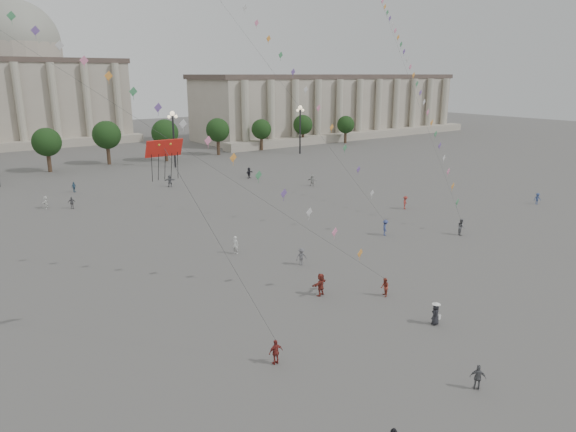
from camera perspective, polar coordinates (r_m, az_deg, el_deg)
ground at (r=36.93m, az=11.53°, el=-12.76°), size 360.00×360.00×0.00m
hall_east at (r=152.67m, az=5.00°, el=12.11°), size 84.00×26.22×17.20m
hall_central at (r=152.81m, az=-27.34°, el=12.68°), size 48.30×34.30×35.50m
tree_row at (r=103.24m, az=-22.09°, el=7.75°), size 137.12×5.12×8.00m
lamp_post_mid_east at (r=100.23m, az=-12.64°, el=9.44°), size 2.00×0.90×10.65m
lamp_post_far_east at (r=115.38m, az=1.36°, el=10.55°), size 2.00×0.90×10.65m
person_crowd_0 at (r=84.25m, az=-22.69°, el=2.98°), size 0.97×0.81×1.55m
person_crowd_4 at (r=75.42m, az=-25.32°, el=1.39°), size 1.25×1.59×1.69m
person_crowd_6 at (r=48.05m, az=1.51°, el=-4.53°), size 1.19×0.84×1.68m
person_crowd_7 at (r=82.09m, az=2.71°, el=3.96°), size 1.57×1.56×1.81m
person_crowd_8 at (r=69.69m, az=12.90°, el=1.47°), size 1.31×1.12×1.75m
person_crowd_9 at (r=88.48m, az=-4.34°, el=4.80°), size 1.83×1.10×1.88m
person_crowd_12 at (r=83.63m, az=-12.99°, el=3.84°), size 1.86×1.18×1.92m
person_crowd_13 at (r=51.28m, az=-5.87°, el=-3.21°), size 0.68×0.79×1.84m
person_crowd_14 at (r=78.32m, az=25.97°, el=1.75°), size 1.18×1.01×1.59m
person_crowd_16 at (r=73.91m, az=-22.90°, el=1.37°), size 0.99×0.49×1.62m
tourist_0 at (r=32.60m, az=-1.36°, el=-14.87°), size 0.98×0.47×1.63m
tourist_2 at (r=41.74m, az=3.64°, el=-7.60°), size 1.83×1.00×1.88m
tourist_3 at (r=32.20m, az=20.36°, el=-16.47°), size 0.84×0.93×1.52m
kite_flyer_0 at (r=42.25m, az=10.70°, el=-7.80°), size 0.90×0.95×1.55m
kite_flyer_1 at (r=57.78m, az=10.76°, el=-1.28°), size 1.24×1.30×1.78m
kite_flyer_2 at (r=60.09m, az=18.69°, el=-1.16°), size 1.10×1.13×1.83m
hat_person at (r=38.61m, az=16.09°, el=-10.36°), size 0.86×0.65×1.69m
dragon_kite at (r=30.88m, az=-13.44°, el=5.97°), size 3.27×2.77×13.31m
kite_train_west at (r=49.49m, az=-27.18°, el=17.82°), size 38.18×41.85×67.58m
kite_train_east at (r=77.04m, az=13.25°, el=15.86°), size 19.77×33.74×50.19m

